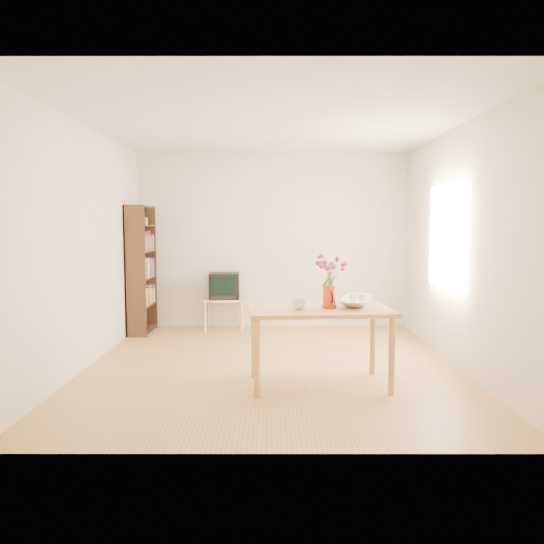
{
  "coord_description": "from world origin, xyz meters",
  "views": [
    {
      "loc": [
        0.01,
        -5.7,
        1.55
      ],
      "look_at": [
        0.0,
        0.3,
        1.0
      ],
      "focal_mm": 35.0,
      "sensor_mm": 36.0,
      "label": 1
    }
  ],
  "objects_px": {
    "pitcher": "(329,298)",
    "mug": "(298,304)",
    "bowl": "(357,283)",
    "television": "(224,285)",
    "table": "(319,317)"
  },
  "relations": [
    {
      "from": "mug",
      "to": "pitcher",
      "type": "bearing_deg",
      "value": 164.11
    },
    {
      "from": "bowl",
      "to": "television",
      "type": "distance_m",
      "value": 2.96
    },
    {
      "from": "mug",
      "to": "television",
      "type": "xyz_separation_m",
      "value": [
        -0.95,
        2.78,
        -0.15
      ]
    },
    {
      "from": "bowl",
      "to": "television",
      "type": "xyz_separation_m",
      "value": [
        -1.54,
        2.51,
        -0.31
      ]
    },
    {
      "from": "table",
      "to": "pitcher",
      "type": "bearing_deg",
      "value": 3.94
    },
    {
      "from": "bowl",
      "to": "television",
      "type": "relative_size",
      "value": 1.0
    },
    {
      "from": "table",
      "to": "bowl",
      "type": "height_order",
      "value": "bowl"
    },
    {
      "from": "mug",
      "to": "television",
      "type": "relative_size",
      "value": 0.26
    },
    {
      "from": "pitcher",
      "to": "bowl",
      "type": "relative_size",
      "value": 0.47
    },
    {
      "from": "bowl",
      "to": "mug",
      "type": "bearing_deg",
      "value": -155.45
    },
    {
      "from": "mug",
      "to": "bowl",
      "type": "height_order",
      "value": "bowl"
    },
    {
      "from": "pitcher",
      "to": "mug",
      "type": "height_order",
      "value": "pitcher"
    },
    {
      "from": "pitcher",
      "to": "mug",
      "type": "distance_m",
      "value": 0.31
    },
    {
      "from": "table",
      "to": "television",
      "type": "xyz_separation_m",
      "value": [
        -1.15,
        2.71,
        -0.01
      ]
    },
    {
      "from": "pitcher",
      "to": "mug",
      "type": "xyz_separation_m",
      "value": [
        -0.3,
        -0.08,
        -0.05
      ]
    }
  ]
}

